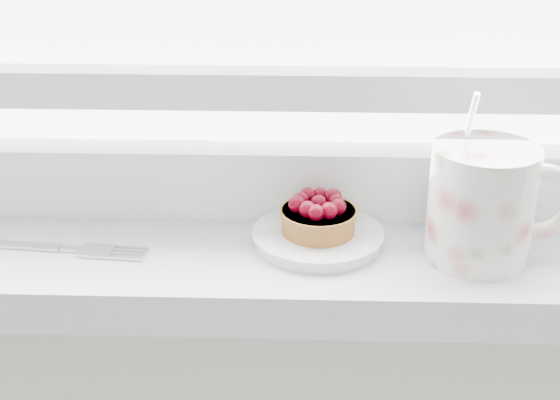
{
  "coord_description": "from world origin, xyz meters",
  "views": [
    {
      "loc": [
        0.0,
        1.25,
        1.28
      ],
      "look_at": [
        -0.02,
        1.88,
        0.99
      ],
      "focal_mm": 50.0,
      "sensor_mm": 36.0,
      "label": 1
    }
  ],
  "objects_px": {
    "saucer": "(318,237)",
    "raspberry_tart": "(318,215)",
    "floral_mug": "(485,201)",
    "fork": "(43,247)"
  },
  "relations": [
    {
      "from": "saucer",
      "to": "raspberry_tart",
      "type": "bearing_deg",
      "value": 160.7
    },
    {
      "from": "saucer",
      "to": "raspberry_tart",
      "type": "height_order",
      "value": "raspberry_tart"
    },
    {
      "from": "raspberry_tart",
      "to": "fork",
      "type": "distance_m",
      "value": 0.26
    },
    {
      "from": "raspberry_tart",
      "to": "fork",
      "type": "relative_size",
      "value": 0.37
    },
    {
      "from": "raspberry_tart",
      "to": "floral_mug",
      "type": "distance_m",
      "value": 0.15
    },
    {
      "from": "saucer",
      "to": "fork",
      "type": "distance_m",
      "value": 0.26
    },
    {
      "from": "raspberry_tart",
      "to": "fork",
      "type": "xyz_separation_m",
      "value": [
        -0.26,
        -0.02,
        -0.03
      ]
    },
    {
      "from": "saucer",
      "to": "fork",
      "type": "relative_size",
      "value": 0.63
    },
    {
      "from": "saucer",
      "to": "floral_mug",
      "type": "xyz_separation_m",
      "value": [
        0.15,
        -0.02,
        0.05
      ]
    },
    {
      "from": "saucer",
      "to": "floral_mug",
      "type": "distance_m",
      "value": 0.16
    }
  ]
}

